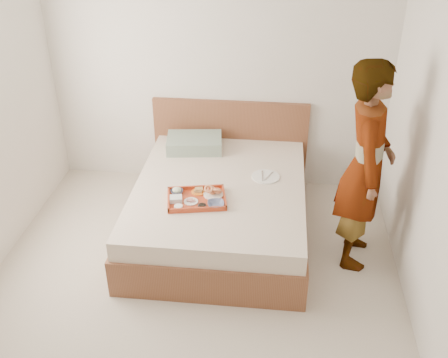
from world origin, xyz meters
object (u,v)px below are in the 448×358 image
bed (220,208)px  person (366,167)px  tray (197,199)px  dinner_plate (266,177)px

bed → person: 1.41m
tray → bed: bearing=48.8°
bed → person: person is taller
bed → person: size_ratio=1.09×
bed → tray: 0.45m
person → tray: bearing=99.9°
dinner_plate → person: size_ratio=0.14×
dinner_plate → person: (0.82, -0.40, 0.38)m
bed → dinner_plate: (0.41, 0.17, 0.27)m
dinner_plate → bed: bearing=-157.1°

